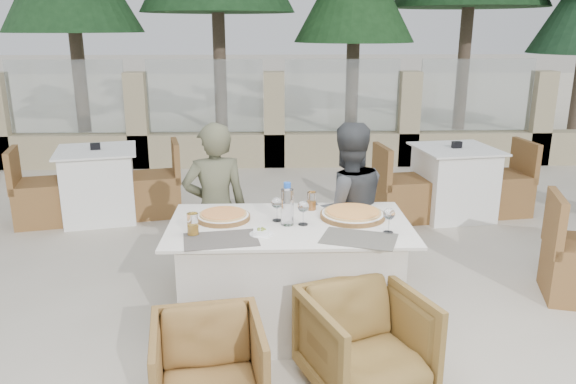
{
  "coord_description": "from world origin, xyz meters",
  "views": [
    {
      "loc": [
        -0.09,
        -3.47,
        2.02
      ],
      "look_at": [
        0.05,
        0.33,
        0.9
      ],
      "focal_mm": 35.0,
      "sensor_mm": 36.0,
      "label": 1
    }
  ],
  "objects_px": {
    "wine_glass_corner": "(389,219)",
    "armchair_far_right": "(342,242)",
    "bg_table_b": "(454,182)",
    "dining_table": "(290,277)",
    "bg_table_a": "(99,184)",
    "diner_right": "(346,212)",
    "beer_glass_right": "(312,201)",
    "wine_glass_near": "(303,211)",
    "beer_glass_left": "(193,224)",
    "armchair_near_right": "(365,342)",
    "pizza_right": "(353,214)",
    "diner_left": "(216,210)",
    "armchair_far_left": "(225,253)",
    "olive_dish": "(261,231)",
    "water_bottle": "(287,204)",
    "armchair_near_left": "(209,369)",
    "wine_glass_centre": "(277,208)",
    "pizza_left": "(223,216)"
  },
  "relations": [
    {
      "from": "wine_glass_corner",
      "to": "armchair_far_right",
      "type": "relative_size",
      "value": 0.29
    },
    {
      "from": "bg_table_b",
      "to": "dining_table",
      "type": "bearing_deg",
      "value": -136.86
    },
    {
      "from": "bg_table_a",
      "to": "diner_right",
      "type": "bearing_deg",
      "value": -51.23
    },
    {
      "from": "wine_glass_corner",
      "to": "dining_table",
      "type": "bearing_deg",
      "value": 162.46
    },
    {
      "from": "beer_glass_right",
      "to": "bg_table_a",
      "type": "bearing_deg",
      "value": 135.36
    },
    {
      "from": "wine_glass_near",
      "to": "wine_glass_corner",
      "type": "height_order",
      "value": "same"
    },
    {
      "from": "dining_table",
      "to": "wine_glass_near",
      "type": "bearing_deg",
      "value": -15.77
    },
    {
      "from": "armchair_far_right",
      "to": "wine_glass_near",
      "type": "bearing_deg",
      "value": 67.91
    },
    {
      "from": "armchair_far_right",
      "to": "bg_table_b",
      "type": "distance_m",
      "value": 2.05
    },
    {
      "from": "beer_glass_left",
      "to": "beer_glass_right",
      "type": "distance_m",
      "value": 0.92
    },
    {
      "from": "armchair_near_right",
      "to": "pizza_right",
      "type": "bearing_deg",
      "value": 66.73
    },
    {
      "from": "wine_glass_near",
      "to": "diner_left",
      "type": "bearing_deg",
      "value": 135.52
    },
    {
      "from": "armchair_far_left",
      "to": "bg_table_b",
      "type": "bearing_deg",
      "value": -144.95
    },
    {
      "from": "beer_glass_right",
      "to": "diner_right",
      "type": "relative_size",
      "value": 0.09
    },
    {
      "from": "beer_glass_left",
      "to": "armchair_far_right",
      "type": "bearing_deg",
      "value": 44.38
    },
    {
      "from": "wine_glass_corner",
      "to": "olive_dish",
      "type": "xyz_separation_m",
      "value": [
        -0.8,
        -0.01,
        -0.07
      ]
    },
    {
      "from": "water_bottle",
      "to": "diner_right",
      "type": "relative_size",
      "value": 0.21
    },
    {
      "from": "diner_left",
      "to": "diner_right",
      "type": "relative_size",
      "value": 0.99
    },
    {
      "from": "pizza_right",
      "to": "bg_table_b",
      "type": "distance_m",
      "value": 2.71
    },
    {
      "from": "armchair_far_right",
      "to": "armchair_near_right",
      "type": "height_order",
      "value": "armchair_near_right"
    },
    {
      "from": "olive_dish",
      "to": "armchair_far_right",
      "type": "distance_m",
      "value": 1.36
    },
    {
      "from": "armchair_near_left",
      "to": "armchair_near_right",
      "type": "relative_size",
      "value": 0.92
    },
    {
      "from": "wine_glass_corner",
      "to": "armchair_near_right",
      "type": "relative_size",
      "value": 0.28
    },
    {
      "from": "armchair_near_right",
      "to": "bg_table_a",
      "type": "height_order",
      "value": "bg_table_a"
    },
    {
      "from": "beer_glass_right",
      "to": "wine_glass_near",
      "type": "bearing_deg",
      "value": -104.15
    },
    {
      "from": "wine_glass_centre",
      "to": "bg_table_b",
      "type": "distance_m",
      "value": 3.06
    },
    {
      "from": "beer_glass_right",
      "to": "olive_dish",
      "type": "bearing_deg",
      "value": -125.61
    },
    {
      "from": "pizza_left",
      "to": "wine_glass_corner",
      "type": "bearing_deg",
      "value": -15.41
    },
    {
      "from": "wine_glass_near",
      "to": "armchair_far_left",
      "type": "relative_size",
      "value": 0.31
    },
    {
      "from": "beer_glass_left",
      "to": "wine_glass_centre",
      "type": "bearing_deg",
      "value": 24.97
    },
    {
      "from": "pizza_left",
      "to": "armchair_far_right",
      "type": "bearing_deg",
      "value": 40.19
    },
    {
      "from": "pizza_left",
      "to": "bg_table_a",
      "type": "height_order",
      "value": "pizza_left"
    },
    {
      "from": "wine_glass_centre",
      "to": "beer_glass_left",
      "type": "height_order",
      "value": "wine_glass_centre"
    },
    {
      "from": "wine_glass_centre",
      "to": "diner_right",
      "type": "relative_size",
      "value": 0.14
    },
    {
      "from": "wine_glass_near",
      "to": "beer_glass_right",
      "type": "xyz_separation_m",
      "value": [
        0.08,
        0.32,
        -0.03
      ]
    },
    {
      "from": "armchair_far_right",
      "to": "diner_left",
      "type": "xyz_separation_m",
      "value": [
        -1.02,
        -0.28,
        0.39
      ]
    },
    {
      "from": "dining_table",
      "to": "armchair_near_left",
      "type": "height_order",
      "value": "dining_table"
    },
    {
      "from": "water_bottle",
      "to": "armchair_far_right",
      "type": "distance_m",
      "value": 1.19
    },
    {
      "from": "pizza_left",
      "to": "armchair_far_right",
      "type": "height_order",
      "value": "pizza_left"
    },
    {
      "from": "wine_glass_near",
      "to": "armchair_near_left",
      "type": "bearing_deg",
      "value": -122.47
    },
    {
      "from": "beer_glass_right",
      "to": "bg_table_a",
      "type": "xyz_separation_m",
      "value": [
        -2.14,
        2.11,
        -0.45
      ]
    },
    {
      "from": "beer_glass_right",
      "to": "armchair_near_left",
      "type": "xyz_separation_m",
      "value": [
        -0.63,
        -1.19,
        -0.56
      ]
    },
    {
      "from": "dining_table",
      "to": "wine_glass_centre",
      "type": "height_order",
      "value": "wine_glass_centre"
    },
    {
      "from": "wine_glass_near",
      "to": "armchair_far_right",
      "type": "distance_m",
      "value": 1.13
    },
    {
      "from": "dining_table",
      "to": "wine_glass_near",
      "type": "relative_size",
      "value": 8.7
    },
    {
      "from": "beer_glass_right",
      "to": "armchair_near_right",
      "type": "height_order",
      "value": "beer_glass_right"
    },
    {
      "from": "wine_glass_corner",
      "to": "olive_dish",
      "type": "relative_size",
      "value": 1.67
    },
    {
      "from": "armchair_near_left",
      "to": "diner_left",
      "type": "relative_size",
      "value": 0.44
    },
    {
      "from": "pizza_left",
      "to": "water_bottle",
      "type": "relative_size",
      "value": 1.26
    },
    {
      "from": "pizza_right",
      "to": "wine_glass_corner",
      "type": "bearing_deg",
      "value": -58.67
    }
  ]
}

